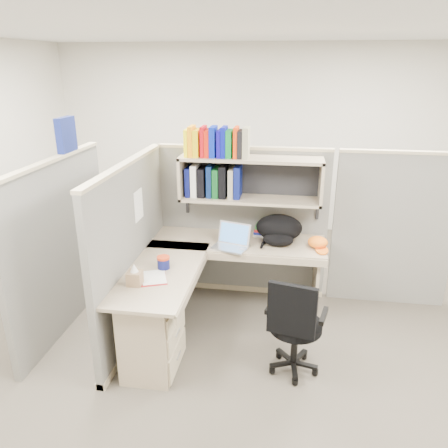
% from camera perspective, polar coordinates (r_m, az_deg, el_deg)
% --- Properties ---
extents(ground, '(6.00, 6.00, 0.00)m').
position_cam_1_polar(ground, '(4.26, 0.75, -14.29)').
color(ground, '#37302A').
rests_on(ground, ground).
extents(room_shell, '(6.00, 6.00, 6.00)m').
position_cam_1_polar(room_shell, '(3.60, 0.87, 7.48)').
color(room_shell, beige).
rests_on(room_shell, ground).
extents(cubicle, '(3.79, 1.84, 1.95)m').
position_cam_1_polar(cubicle, '(4.29, -3.19, -0.33)').
color(cubicle, '#62625D').
rests_on(cubicle, ground).
extents(desk, '(1.74, 1.75, 0.73)m').
position_cam_1_polar(desk, '(3.86, -5.95, -10.70)').
color(desk, gray).
rests_on(desk, ground).
extents(laptop, '(0.41, 0.41, 0.24)m').
position_cam_1_polar(laptop, '(4.18, 0.75, -1.73)').
color(laptop, silver).
rests_on(laptop, desk).
extents(backpack, '(0.55, 0.49, 0.27)m').
position_cam_1_polar(backpack, '(4.35, 7.18, -0.75)').
color(backpack, black).
rests_on(backpack, desk).
extents(orange_cap, '(0.26, 0.28, 0.11)m').
position_cam_1_polar(orange_cap, '(4.34, 12.14, -2.32)').
color(orange_cap, orange).
rests_on(orange_cap, desk).
extents(snack_canister, '(0.11, 0.11, 0.11)m').
position_cam_1_polar(snack_canister, '(3.85, -7.91, -4.97)').
color(snack_canister, '#0D124E').
rests_on(snack_canister, desk).
extents(tissue_box, '(0.12, 0.12, 0.18)m').
position_cam_1_polar(tissue_box, '(3.60, -11.61, -6.46)').
color(tissue_box, '#947554').
rests_on(tissue_box, desk).
extents(mouse, '(0.10, 0.08, 0.03)m').
position_cam_1_polar(mouse, '(4.18, 2.47, -3.27)').
color(mouse, '#8091B6').
rests_on(mouse, desk).
extents(paper_cup, '(0.09, 0.09, 0.10)m').
position_cam_1_polar(paper_cup, '(4.55, 2.16, -0.86)').
color(paper_cup, white).
rests_on(paper_cup, desk).
extents(book_stack, '(0.18, 0.23, 0.11)m').
position_cam_1_polar(book_stack, '(4.58, 5.04, -0.68)').
color(book_stack, gray).
rests_on(book_stack, desk).
extents(loose_paper, '(0.28, 0.31, 0.00)m').
position_cam_1_polar(loose_paper, '(3.73, -9.13, -6.87)').
color(loose_paper, silver).
rests_on(loose_paper, desk).
extents(task_chair, '(0.50, 0.46, 0.90)m').
position_cam_1_polar(task_chair, '(3.68, 9.10, -14.79)').
color(task_chair, black).
rests_on(task_chair, ground).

